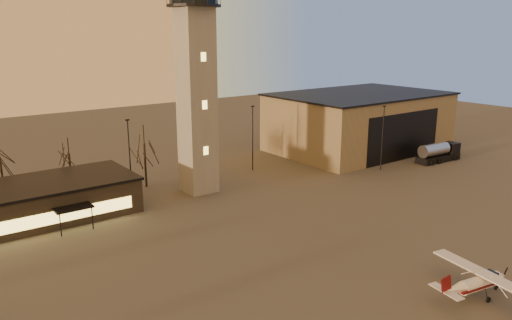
# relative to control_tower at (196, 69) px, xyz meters

# --- Properties ---
(ground) EXTENTS (220.00, 220.00, 0.00)m
(ground) POSITION_rel_control_tower_xyz_m (0.00, -30.00, -16.33)
(ground) COLOR #45423F
(ground) RESTS_ON ground
(control_tower) EXTENTS (6.80, 6.80, 32.60)m
(control_tower) POSITION_rel_control_tower_xyz_m (0.00, 0.00, 0.00)
(control_tower) COLOR gray
(control_tower) RESTS_ON ground
(hangar) EXTENTS (30.60, 20.60, 10.30)m
(hangar) POSITION_rel_control_tower_xyz_m (36.00, 3.98, -11.17)
(hangar) COLOR #9B8D65
(hangar) RESTS_ON ground
(terminal) EXTENTS (25.40, 12.20, 4.30)m
(terminal) POSITION_rel_control_tower_xyz_m (-21.99, 1.98, -14.17)
(terminal) COLOR black
(terminal) RESTS_ON ground
(light_poles) EXTENTS (58.50, 12.25, 10.14)m
(light_poles) POSITION_rel_control_tower_xyz_m (0.50, 1.00, -10.92)
(light_poles) COLOR black
(light_poles) RESTS_ON ground
(tree_row) EXTENTS (37.20, 9.20, 8.80)m
(tree_row) POSITION_rel_control_tower_xyz_m (-13.70, 9.16, -10.39)
(tree_row) COLOR black
(tree_row) RESTS_ON ground
(cessna_front) EXTENTS (7.93, 9.98, 2.74)m
(cessna_front) POSITION_rel_control_tower_xyz_m (4.43, -37.91, -15.39)
(cessna_front) COLOR silver
(cessna_front) RESTS_ON ground
(fuel_truck) EXTENTS (8.70, 3.29, 3.17)m
(fuel_truck) POSITION_rel_control_tower_xyz_m (39.96, -10.16, -15.07)
(fuel_truck) COLOR black
(fuel_truck) RESTS_ON ground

